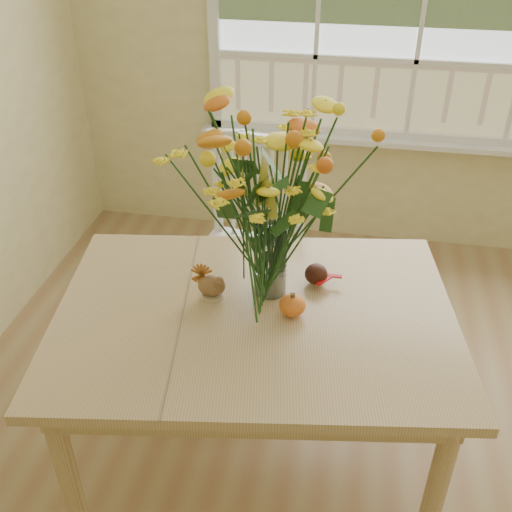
# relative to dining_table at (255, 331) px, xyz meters

# --- Properties ---
(wall_back) EXTENTS (4.00, 0.02, 2.70)m
(wall_back) POSITION_rel_dining_table_xyz_m (0.56, 1.84, 0.69)
(wall_back) COLOR #D4C987
(wall_back) RESTS_ON floor
(dining_table) EXTENTS (1.53, 1.19, 0.75)m
(dining_table) POSITION_rel_dining_table_xyz_m (0.00, 0.00, 0.00)
(dining_table) COLOR tan
(dining_table) RESTS_ON floor
(windsor_chair) EXTENTS (0.54, 0.52, 1.03)m
(windsor_chair) POSITION_rel_dining_table_xyz_m (-0.16, 0.76, -0.08)
(windsor_chair) COLOR white
(windsor_chair) RESTS_ON floor
(flower_vase) EXTENTS (0.56, 0.56, 0.66)m
(flower_vase) POSITION_rel_dining_table_xyz_m (0.03, 0.13, 0.49)
(flower_vase) COLOR white
(flower_vase) RESTS_ON dining_table
(pumpkin) EXTENTS (0.09, 0.09, 0.07)m
(pumpkin) POSITION_rel_dining_table_xyz_m (0.13, 0.01, 0.13)
(pumpkin) COLOR orange
(pumpkin) RESTS_ON dining_table
(turkey_figurine) EXTENTS (0.11, 0.08, 0.12)m
(turkey_figurine) POSITION_rel_dining_table_xyz_m (-0.17, 0.05, 0.14)
(turkey_figurine) COLOR #CCB78C
(turkey_figurine) RESTS_ON dining_table
(dark_gourd) EXTENTS (0.13, 0.10, 0.08)m
(dark_gourd) POSITION_rel_dining_table_xyz_m (0.19, 0.21, 0.13)
(dark_gourd) COLOR #38160F
(dark_gourd) RESTS_ON dining_table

